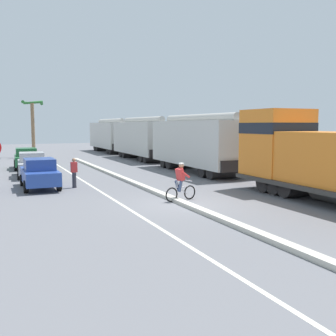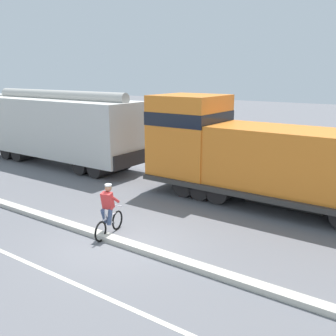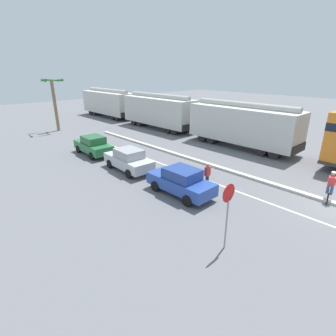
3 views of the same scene
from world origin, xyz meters
name	(u,v)px [view 2 (image 2 of 3)]	position (x,y,z in m)	size (l,w,h in m)	color
ground_plane	(118,243)	(0.00, 0.00, 0.00)	(120.00, 120.00, 0.00)	slate
median_curb	(5,204)	(0.00, 6.00, 0.08)	(0.36, 36.00, 0.16)	beige
locomotive	(266,160)	(6.17, -2.23, 1.80)	(3.10, 11.61, 4.20)	orange
hopper_car_lead	(60,128)	(6.17, 9.92, 2.08)	(2.90, 10.60, 4.18)	beige
cyclist	(108,212)	(0.29, 0.64, 0.82)	(1.68, 0.56, 1.71)	black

